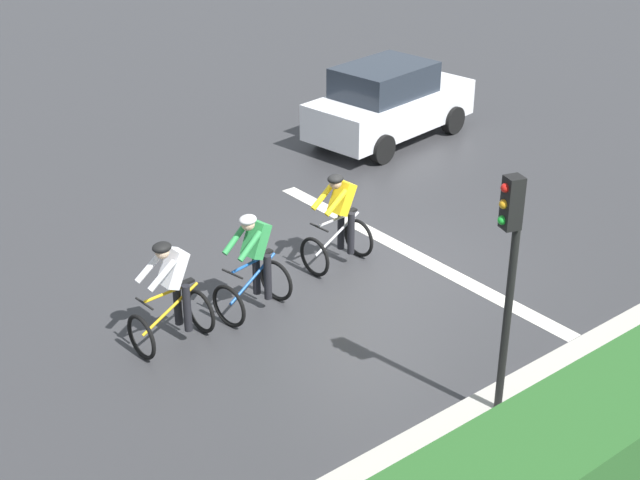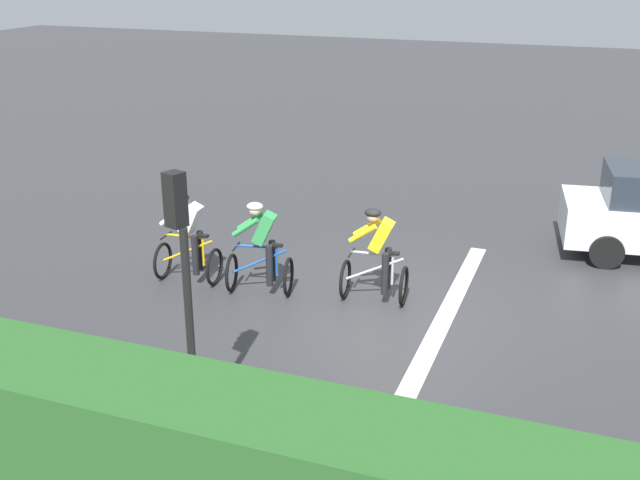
{
  "view_description": "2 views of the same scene",
  "coord_description": "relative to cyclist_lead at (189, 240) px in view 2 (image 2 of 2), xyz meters",
  "views": [
    {
      "loc": [
        -10.0,
        9.17,
        7.3
      ],
      "look_at": [
        -0.59,
        1.67,
        1.24
      ],
      "focal_mm": 51.32,
      "sensor_mm": 36.0,
      "label": 1
    },
    {
      "loc": [
        -11.14,
        -2.83,
        5.66
      ],
      "look_at": [
        0.54,
        1.54,
        0.93
      ],
      "focal_mm": 43.19,
      "sensor_mm": 36.0,
      "label": 2
    }
  ],
  "objects": [
    {
      "name": "hedge_wall",
      "position": [
        -6.26,
        -1.85,
        0.27
      ],
      "size": [
        1.1,
        22.11,
        2.14
      ],
      "primitive_type": "cube",
      "color": "#265623",
      "rests_on": "ground"
    },
    {
      "name": "cyclist_lead",
      "position": [
        0.0,
        0.0,
        0.0
      ],
      "size": [
        0.76,
        1.13,
        1.66
      ],
      "color": "black",
      "rests_on": "ground"
    },
    {
      "name": "sidewalk_kerb",
      "position": [
        -5.06,
        -1.85,
        -0.74
      ],
      "size": [
        2.8,
        22.11,
        0.12
      ],
      "primitive_type": "cube",
      "color": "#ADA89E",
      "rests_on": "ground"
    },
    {
      "name": "cyclist_mid",
      "position": [
        0.38,
        -3.39,
        0.0
      ],
      "size": [
        0.76,
        1.13,
        1.66
      ],
      "color": "black",
      "rests_on": "ground"
    },
    {
      "name": "ground_plane",
      "position": [
        -0.04,
        -3.85,
        -0.8
      ],
      "size": [
        80.0,
        80.0,
        0.0
      ],
      "primitive_type": "plane",
      "color": "#333335"
    },
    {
      "name": "traffic_light_near_crossing",
      "position": [
        -4.03,
        -2.3,
        1.43
      ],
      "size": [
        0.25,
        0.31,
        3.34
      ],
      "color": "black",
      "rests_on": "ground"
    },
    {
      "name": "road_marking_stop_line",
      "position": [
        -0.04,
        -4.62,
        -0.79
      ],
      "size": [
        7.0,
        0.3,
        0.01
      ],
      "primitive_type": "cube",
      "color": "silver",
      "rests_on": "ground"
    },
    {
      "name": "cyclist_second",
      "position": [
        0.0,
        -1.42,
        0.0
      ],
      "size": [
        0.87,
        1.19,
        1.66
      ],
      "color": "black",
      "rests_on": "ground"
    }
  ]
}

